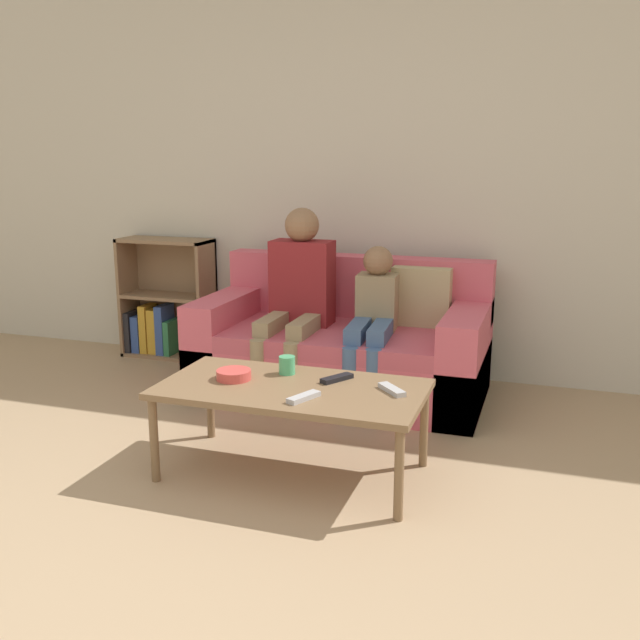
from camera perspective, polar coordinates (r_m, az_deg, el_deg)
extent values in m
plane|color=tan|center=(2.63, -15.98, -21.07)|extent=(22.00, 22.00, 0.00)
cube|color=beige|center=(4.82, 2.92, 11.27)|extent=(12.00, 0.06, 2.60)
cube|color=#DB5B70|center=(4.41, 1.67, -3.93)|extent=(1.73, 0.90, 0.32)
cube|color=#C95467|center=(4.27, 1.34, -1.54)|extent=(1.29, 0.72, 0.10)
cube|color=#DB5B70|center=(4.64, 3.00, 2.76)|extent=(1.73, 0.18, 0.39)
cube|color=#DB5B70|center=(4.64, -7.29, -1.49)|extent=(0.22, 0.90, 0.58)
cube|color=#DB5B70|center=(4.23, 11.56, -3.13)|extent=(0.22, 0.90, 0.58)
cube|color=tan|center=(4.40, 8.09, 1.84)|extent=(0.36, 0.12, 0.36)
cube|color=#8E7051|center=(5.46, -15.02, 1.91)|extent=(0.02, 0.28, 0.87)
cube|color=#8E7051|center=(5.14, -8.99, 1.50)|extent=(0.02, 0.28, 0.87)
cube|color=#8E7051|center=(5.40, -11.41, 1.97)|extent=(0.67, 0.02, 0.87)
cube|color=#8E7051|center=(5.39, -11.88, -2.68)|extent=(0.67, 0.28, 0.02)
cube|color=#8E7051|center=(5.29, -12.11, 1.90)|extent=(0.62, 0.28, 0.02)
cube|color=#8E7051|center=(5.23, -12.32, 6.24)|extent=(0.67, 0.28, 0.02)
cube|color=#232328|center=(5.49, -14.62, -0.79)|extent=(0.04, 0.23, 0.30)
cube|color=#33519E|center=(5.46, -14.11, -0.99)|extent=(0.06, 0.19, 0.27)
cube|color=gold|center=(5.42, -13.58, -0.63)|extent=(0.06, 0.17, 0.35)
cube|color=gold|center=(5.38, -12.95, -0.82)|extent=(0.07, 0.16, 0.33)
cube|color=#33519E|center=(5.35, -12.30, -0.70)|extent=(0.06, 0.19, 0.36)
cube|color=#2D7A4C|center=(5.33, -11.73, -1.31)|extent=(0.04, 0.20, 0.25)
cylinder|color=brown|center=(3.34, -13.13, -9.33)|extent=(0.04, 0.04, 0.40)
cylinder|color=brown|center=(2.95, 6.34, -12.22)|extent=(0.04, 0.04, 0.40)
cylinder|color=brown|center=(3.79, -8.78, -6.41)|extent=(0.04, 0.04, 0.40)
cylinder|color=brown|center=(3.44, 8.32, -8.43)|extent=(0.04, 0.04, 0.40)
cube|color=brown|center=(3.26, -2.26, -5.55)|extent=(1.21, 0.63, 0.03)
cylinder|color=#9E8966|center=(4.13, -4.96, -4.46)|extent=(0.09, 0.09, 0.42)
cylinder|color=#9E8966|center=(4.05, -2.28, -4.75)|extent=(0.09, 0.09, 0.42)
cube|color=#9E8966|center=(4.27, -3.79, -0.26)|extent=(0.10, 0.40, 0.09)
cube|color=#9E8966|center=(4.19, -1.19, -0.47)|extent=(0.10, 0.40, 0.09)
cube|color=maroon|center=(4.41, -1.43, 3.03)|extent=(0.37, 0.20, 0.52)
sphere|color=#936B4C|center=(4.36, -1.45, 7.60)|extent=(0.21, 0.21, 0.21)
cylinder|color=#476693|center=(3.95, 2.41, -5.21)|extent=(0.10, 0.10, 0.42)
cylinder|color=#476693|center=(3.93, 4.26, -5.35)|extent=(0.10, 0.10, 0.42)
cube|color=#476693|center=(4.10, 3.12, -0.79)|extent=(0.13, 0.41, 0.09)
cube|color=#476693|center=(4.08, 4.90, -0.90)|extent=(0.13, 0.41, 0.09)
cube|color=#9E8966|center=(4.30, 4.61, 1.48)|extent=(0.25, 0.22, 0.33)
sphere|color=#936B4C|center=(4.25, 4.67, 4.73)|extent=(0.18, 0.18, 0.18)
cylinder|color=#4CB77A|center=(3.42, -2.66, -3.63)|extent=(0.08, 0.08, 0.09)
cube|color=black|center=(3.33, 1.36, -4.69)|extent=(0.13, 0.17, 0.02)
cube|color=#B7B7BC|center=(3.08, -1.32, -6.19)|extent=(0.11, 0.17, 0.02)
cube|color=#B7B7BC|center=(3.19, 5.77, -5.56)|extent=(0.15, 0.16, 0.02)
cylinder|color=#DB4C47|center=(3.37, -6.91, -4.36)|extent=(0.16, 0.16, 0.05)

